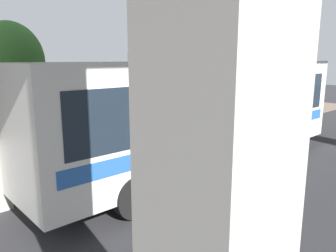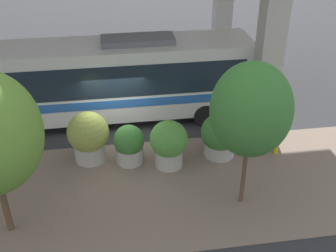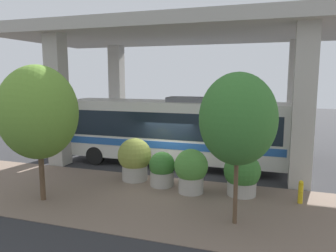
{
  "view_description": "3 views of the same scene",
  "coord_description": "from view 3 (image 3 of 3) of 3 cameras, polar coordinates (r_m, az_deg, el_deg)",
  "views": [
    {
      "loc": [
        8.92,
        -7.95,
        3.57
      ],
      "look_at": [
        0.57,
        -0.25,
        1.24
      ],
      "focal_mm": 35.0,
      "sensor_mm": 36.0,
      "label": 1
    },
    {
      "loc": [
        -14.38,
        0.12,
        9.37
      ],
      "look_at": [
        -0.43,
        -1.99,
        0.96
      ],
      "focal_mm": 45.0,
      "sensor_mm": 36.0,
      "label": 2
    },
    {
      "loc": [
        -14.4,
        -4.98,
        4.78
      ],
      "look_at": [
        1.29,
        0.15,
        2.3
      ],
      "focal_mm": 35.0,
      "sensor_mm": 36.0,
      "label": 3
    }
  ],
  "objects": [
    {
      "name": "overpass",
      "position": [
        19.15,
        3.03,
        14.24
      ],
      "size": [
        9.4,
        20.3,
        7.61
      ],
      "color": "#ADA89E",
      "rests_on": "ground"
    },
    {
      "name": "planter_extra",
      "position": [
        15.3,
        -5.82,
        -5.69
      ],
      "size": [
        1.56,
        1.56,
        1.99
      ],
      "color": "#ADA89E",
      "rests_on": "ground"
    },
    {
      "name": "bus",
      "position": [
        17.5,
        1.1,
        -0.51
      ],
      "size": [
        2.55,
        11.96,
        3.74
      ],
      "color": "silver",
      "rests_on": "ground"
    },
    {
      "name": "street_tree_far",
      "position": [
        10.49,
        12.07,
        1.17
      ],
      "size": [
        2.45,
        2.45,
        4.94
      ],
      "color": "brown",
      "rests_on": "ground"
    },
    {
      "name": "ground_plane",
      "position": [
        15.97,
        -0.95,
        -8.87
      ],
      "size": [
        80.0,
        80.0,
        0.0
      ],
      "primitive_type": "plane",
      "color": "#2D2D30",
      "rests_on": "ground"
    },
    {
      "name": "street_tree_near",
      "position": [
        13.27,
        -21.66,
        2.2
      ],
      "size": [
        2.97,
        2.97,
        5.24
      ],
      "color": "brown",
      "rests_on": "ground"
    },
    {
      "name": "sidewalk_strip",
      "position": [
        13.32,
        -5.27,
        -12.46
      ],
      "size": [
        6.0,
        40.0,
        0.02
      ],
      "color": "#7A6656",
      "rests_on": "ground"
    },
    {
      "name": "planter_back",
      "position": [
        14.51,
        -1.04,
        -7.52
      ],
      "size": [
        1.14,
        1.14,
        1.54
      ],
      "color": "#ADA89E",
      "rests_on": "ground"
    },
    {
      "name": "planter_middle",
      "position": [
        13.64,
        4.05,
        -7.66
      ],
      "size": [
        1.4,
        1.4,
        1.85
      ],
      "color": "#ADA89E",
      "rests_on": "ground"
    },
    {
      "name": "fire_hydrant",
      "position": [
        13.61,
        22.1,
        -10.58
      ],
      "size": [
        0.38,
        0.18,
        0.91
      ],
      "color": "gold",
      "rests_on": "ground"
    },
    {
      "name": "planter_front",
      "position": [
        13.7,
        12.78,
        -8.2
      ],
      "size": [
        1.48,
        1.48,
        1.77
      ],
      "color": "#ADA89E",
      "rests_on": "ground"
    }
  ]
}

